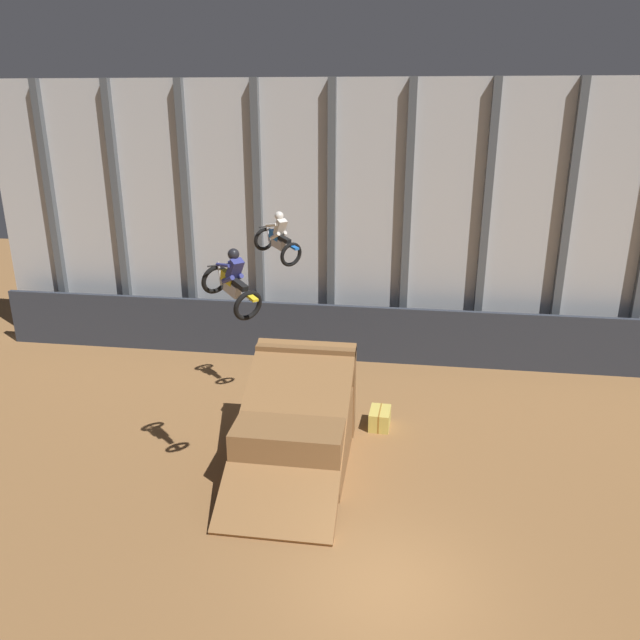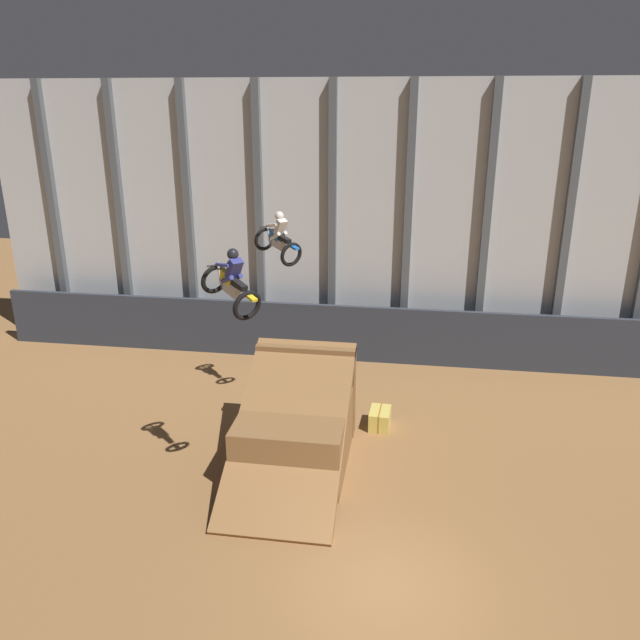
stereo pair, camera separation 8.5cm
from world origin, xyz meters
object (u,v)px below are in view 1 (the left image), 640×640
dirt_ramp (298,425)px  hay_bale_trackside (380,418)px  rider_bike_left_air (232,283)px  rider_bike_right_air (278,239)px

dirt_ramp → hay_bale_trackside: (2.16, 2.00, -0.71)m
dirt_ramp → hay_bale_trackside: bearing=42.8°
dirt_ramp → rider_bike_left_air: bearing=-123.7°
hay_bale_trackside → rider_bike_left_air: bearing=-131.6°
rider_bike_right_air → hay_bale_trackside: 6.18m
rider_bike_right_air → hay_bale_trackside: bearing=-60.3°
dirt_ramp → rider_bike_right_air: rider_bike_right_air is taller
dirt_ramp → rider_bike_right_air: 5.42m
rider_bike_right_air → hay_bale_trackside: (3.19, -0.80, -5.23)m
dirt_ramp → rider_bike_left_air: (-1.14, -1.72, 4.46)m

